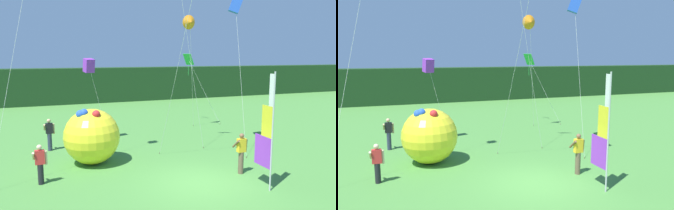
% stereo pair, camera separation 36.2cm
% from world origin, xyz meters
% --- Properties ---
extents(ground_plane, '(120.00, 120.00, 0.00)m').
position_xyz_m(ground_plane, '(0.00, 0.00, 0.00)').
color(ground_plane, '#478438').
extents(distant_treeline, '(80.00, 2.40, 3.67)m').
position_xyz_m(distant_treeline, '(0.00, 24.61, 1.84)').
color(distant_treeline, '#193819').
rests_on(distant_treeline, ground).
extents(banner_flag, '(0.06, 1.03, 4.42)m').
position_xyz_m(banner_flag, '(2.14, -1.35, 2.12)').
color(banner_flag, '#B7B7BC').
rests_on(banner_flag, ground).
extents(person_near_banner, '(0.55, 0.48, 1.70)m').
position_xyz_m(person_near_banner, '(-5.33, 6.84, 0.91)').
color(person_near_banner, '#2D334C').
rests_on(person_near_banner, ground).
extents(person_mid_field, '(0.55, 0.48, 1.75)m').
position_xyz_m(person_mid_field, '(2.15, 0.31, 0.94)').
color(person_mid_field, brown).
rests_on(person_mid_field, ground).
extents(person_far_left, '(0.55, 0.48, 1.59)m').
position_xyz_m(person_far_left, '(-5.78, 2.08, 0.84)').
color(person_far_left, black).
rests_on(person_far_left, ground).
extents(inflatable_balloon, '(2.57, 2.57, 2.65)m').
position_xyz_m(inflatable_balloon, '(-3.54, 3.91, 1.29)').
color(inflatable_balloon, yellow).
rests_on(inflatable_balloon, ground).
extents(kite_orange_delta_0, '(1.44, 1.56, 7.53)m').
position_xyz_m(kite_orange_delta_0, '(3.45, 8.41, 7.05)').
color(kite_orange_delta_0, brown).
rests_on(kite_orange_delta_0, ground).
extents(kite_blue_box_3, '(0.94, 2.55, 8.04)m').
position_xyz_m(kite_blue_box_3, '(4.09, 4.15, 7.56)').
color(kite_blue_box_3, brown).
rests_on(kite_blue_box_3, ground).
extents(kite_purple_box_5, '(1.35, 0.73, 4.83)m').
position_xyz_m(kite_purple_box_5, '(-3.05, 7.73, 4.41)').
color(kite_purple_box_5, brown).
rests_on(kite_purple_box_5, ground).
extents(kite_green_diamond_6, '(2.28, 2.00, 5.10)m').
position_xyz_m(kite_green_diamond_6, '(4.64, 11.03, 4.52)').
color(kite_green_diamond_6, brown).
rests_on(kite_green_diamond_6, ground).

